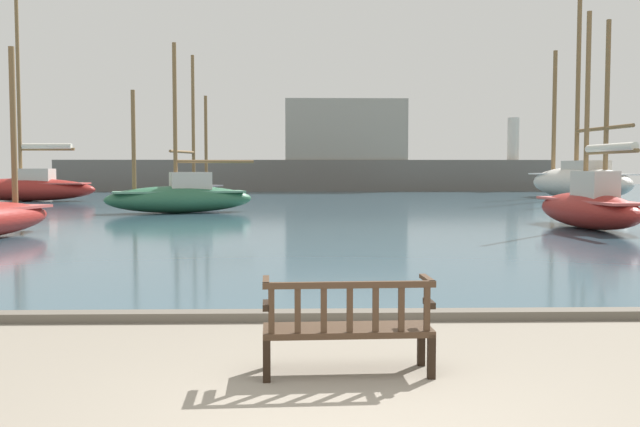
% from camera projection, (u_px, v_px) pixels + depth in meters
% --- Properties ---
extents(ground_plane, '(160.00, 160.00, 0.00)m').
position_uv_depth(ground_plane, '(350.00, 427.00, 5.38)').
color(ground_plane, gray).
extents(harbor_water, '(100.00, 80.00, 0.08)m').
position_uv_depth(harbor_water, '(307.00, 197.00, 49.28)').
color(harbor_water, '#385666').
rests_on(harbor_water, ground).
extents(quay_edge_kerb, '(40.00, 0.30, 0.12)m').
position_uv_depth(quay_edge_kerb, '(330.00, 315.00, 9.22)').
color(quay_edge_kerb, '#675F54').
rests_on(quay_edge_kerb, ground).
extents(park_bench, '(1.62, 0.59, 0.92)m').
position_uv_depth(park_bench, '(348.00, 326.00, 6.74)').
color(park_bench, black).
rests_on(park_bench, ground).
extents(sailboat_outer_starboard, '(4.03, 11.56, 13.55)m').
position_uv_depth(sailboat_outer_starboard, '(579.00, 179.00, 44.14)').
color(sailboat_outer_starboard, silver).
rests_on(sailboat_outer_starboard, harbor_water).
extents(sailboat_outer_port, '(3.39, 7.21, 8.11)m').
position_uv_depth(sailboat_outer_port, '(193.00, 190.00, 39.25)').
color(sailboat_outer_port, black).
rests_on(sailboat_outer_port, harbor_water).
extents(sailboat_mid_starboard, '(6.53, 3.64, 7.22)m').
position_uv_depth(sailboat_mid_starboard, '(180.00, 196.00, 30.57)').
color(sailboat_mid_starboard, '#2D6647').
rests_on(sailboat_mid_starboard, harbor_water).
extents(sailboat_distant_harbor, '(1.93, 6.23, 6.82)m').
position_uv_depth(sailboat_distant_harbor, '(588.00, 206.00, 22.45)').
color(sailboat_distant_harbor, maroon).
rests_on(sailboat_distant_harbor, harbor_water).
extents(sailboat_nearest_starboard, '(10.19, 2.64, 11.76)m').
position_uv_depth(sailboat_nearest_starboard, '(25.00, 185.00, 41.76)').
color(sailboat_nearest_starboard, maroon).
rests_on(sailboat_nearest_starboard, harbor_water).
extents(far_breakwater, '(41.93, 2.40, 7.86)m').
position_uv_depth(far_breakwater, '(319.00, 163.00, 60.48)').
color(far_breakwater, '#66605B').
rests_on(far_breakwater, ground).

